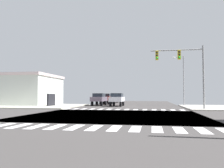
# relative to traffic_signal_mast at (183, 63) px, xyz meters

# --- Properties ---
(ground) EXTENTS (90.00, 90.00, 0.05)m
(ground) POSITION_rel_traffic_signal_mast_xyz_m (-6.44, -7.71, -5.15)
(ground) COLOR #3C3938
(sidewalk_corner_nw) EXTENTS (12.00, 12.00, 0.14)m
(sidewalk_corner_nw) POSITION_rel_traffic_signal_mast_xyz_m (-19.44, 4.29, -5.06)
(sidewalk_corner_nw) COLOR #B3B0A0
(sidewalk_corner_nw) RESTS_ON ground
(crosswalk_near) EXTENTS (13.50, 2.00, 0.01)m
(crosswalk_near) POSITION_rel_traffic_signal_mast_xyz_m (-6.69, -15.01, -5.12)
(crosswalk_near) COLOR silver
(crosswalk_near) RESTS_ON ground
(crosswalk_far) EXTENTS (13.50, 2.00, 0.01)m
(crosswalk_far) POSITION_rel_traffic_signal_mast_xyz_m (-6.69, -0.41, -5.12)
(crosswalk_far) COLOR silver
(crosswalk_far) RESTS_ON ground
(traffic_signal_mast) EXTENTS (5.70, 0.55, 7.00)m
(traffic_signal_mast) POSITION_rel_traffic_signal_mast_xyz_m (0.00, 0.00, 0.00)
(traffic_signal_mast) COLOR gray
(traffic_signal_mast) RESTS_ON ground
(street_lamp) EXTENTS (1.78, 0.32, 7.48)m
(street_lamp) POSITION_rel_traffic_signal_mast_xyz_m (1.08, 9.69, -0.61)
(street_lamp) COLOR gray
(street_lamp) RESTS_ON ground
(bank_building) EXTENTS (17.13, 9.43, 4.83)m
(bank_building) POSITION_rel_traffic_signal_mast_xyz_m (-26.42, 7.54, -2.71)
(bank_building) COLOR silver
(bank_building) RESTS_ON ground
(sedan_nearside_1) EXTENTS (1.80, 4.30, 1.88)m
(sedan_nearside_1) POSITION_rel_traffic_signal_mast_xyz_m (-8.44, 7.19, -4.01)
(sedan_nearside_1) COLOR black
(sedan_nearside_1) RESTS_ON ground
(sedan_farside_2) EXTENTS (1.80, 4.30, 1.88)m
(sedan_farside_2) POSITION_rel_traffic_signal_mast_xyz_m (-11.44, 28.57, -4.01)
(sedan_farside_2) COLOR black
(sedan_farside_2) RESTS_ON ground
(sedan_crossing_3) EXTENTS (1.80, 4.30, 1.88)m
(sedan_crossing_3) POSITION_rel_traffic_signal_mast_xyz_m (-11.44, 8.45, -4.01)
(sedan_crossing_3) COLOR black
(sedan_crossing_3) RESTS_ON ground
(sedan_queued_4) EXTENTS (1.80, 4.30, 1.88)m
(sedan_queued_4) POSITION_rel_traffic_signal_mast_xyz_m (-11.44, 20.68, -4.01)
(sedan_queued_4) COLOR black
(sedan_queued_4) RESTS_ON ground
(sedan_trailing_5) EXTENTS (1.80, 4.30, 1.88)m
(sedan_trailing_5) POSITION_rel_traffic_signal_mast_xyz_m (-11.44, 14.04, -4.01)
(sedan_trailing_5) COLOR black
(sedan_trailing_5) RESTS_ON ground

